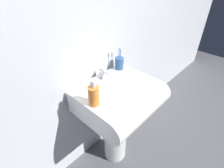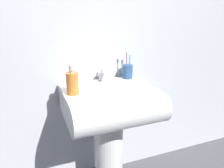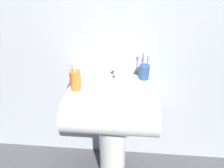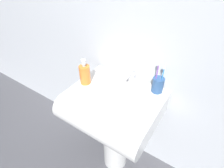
% 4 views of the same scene
% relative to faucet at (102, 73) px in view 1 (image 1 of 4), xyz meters
% --- Properties ---
extents(ground_plane, '(6.00, 6.00, 0.00)m').
position_rel_faucet_xyz_m(ground_plane, '(-0.01, -0.16, -0.86)').
color(ground_plane, '#4C4C51').
rests_on(ground_plane, ground).
extents(wall_back, '(5.00, 0.05, 2.40)m').
position_rel_faucet_xyz_m(wall_back, '(-0.01, 0.10, 0.34)').
color(wall_back, silver).
rests_on(wall_back, ground).
extents(sink_pedestal, '(0.20, 0.20, 0.64)m').
position_rel_faucet_xyz_m(sink_pedestal, '(-0.01, -0.16, -0.54)').
color(sink_pedestal, white).
rests_on(sink_pedestal, ground).
extents(sink_basin, '(0.58, 0.50, 0.18)m').
position_rel_faucet_xyz_m(sink_basin, '(-0.01, -0.22, -0.13)').
color(sink_basin, white).
rests_on(sink_basin, sink_pedestal).
extents(faucet, '(0.05, 0.11, 0.08)m').
position_rel_faucet_xyz_m(faucet, '(0.00, 0.00, 0.00)').
color(faucet, silver).
rests_on(faucet, sink_basin).
extents(toothbrush_cup, '(0.07, 0.07, 0.21)m').
position_rel_faucet_xyz_m(toothbrush_cup, '(0.19, -0.00, 0.01)').
color(toothbrush_cup, '#2D5184').
rests_on(toothbrush_cup, sink_basin).
extents(soap_bottle, '(0.07, 0.07, 0.18)m').
position_rel_faucet_xyz_m(soap_bottle, '(-0.25, -0.18, 0.03)').
color(soap_bottle, orange).
rests_on(soap_bottle, sink_basin).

